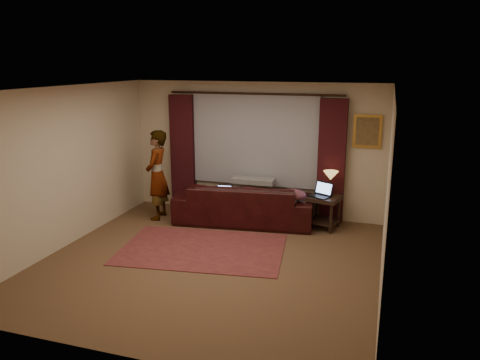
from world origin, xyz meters
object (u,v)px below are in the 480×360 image
(sofa, at_px, (244,196))
(person, at_px, (157,175))
(laptop_sofa, at_px, (223,192))
(tiffany_lamp, at_px, (330,183))
(end_table, at_px, (324,212))
(laptop_table, at_px, (320,190))

(sofa, relative_size, person, 1.50)
(sofa, relative_size, laptop_sofa, 8.12)
(tiffany_lamp, relative_size, person, 0.25)
(sofa, bearing_deg, laptop_sofa, 28.64)
(end_table, bearing_deg, sofa, -176.00)
(laptop_table, bearing_deg, laptop_sofa, -143.99)
(sofa, relative_size, tiffany_lamp, 5.90)
(sofa, height_order, laptop_table, sofa)
(person, bearing_deg, laptop_sofa, 83.57)
(tiffany_lamp, xyz_separation_m, person, (-3.22, -0.53, 0.03))
(sofa, bearing_deg, laptop_table, 174.52)
(laptop_sofa, distance_m, person, 1.34)
(laptop_sofa, relative_size, end_table, 0.52)
(sofa, bearing_deg, end_table, 177.10)
(sofa, distance_m, laptop_table, 1.42)
(laptop_sofa, bearing_deg, person, 177.06)
(laptop_sofa, xyz_separation_m, person, (-1.32, -0.04, 0.24))
(end_table, xyz_separation_m, tiffany_lamp, (0.07, 0.15, 0.52))
(tiffany_lamp, distance_m, person, 3.26)
(laptop_sofa, bearing_deg, laptop_table, 4.40)
(sofa, distance_m, laptop_sofa, 0.42)
(end_table, height_order, tiffany_lamp, tiffany_lamp)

